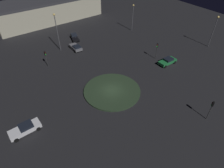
{
  "coord_description": "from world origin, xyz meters",
  "views": [
    {
      "loc": [
        -22.96,
        13.66,
        23.0
      ],
      "look_at": [
        0.0,
        0.0,
        1.75
      ],
      "focal_mm": 29.85,
      "sensor_mm": 36.0,
      "label": 1
    }
  ],
  "objects": [
    {
      "name": "car_white",
      "position": [
        -1.46,
        15.79,
        0.76
      ],
      "size": [
        2.48,
        4.66,
        1.46
      ],
      "rotation": [
        0.0,
        0.0,
        1.7
      ],
      "color": "white",
      "rests_on": "ground_plane"
    },
    {
      "name": "streetlamp_south",
      "position": [
        2.66,
        -31.37,
        5.37
      ],
      "size": [
        0.54,
        0.54,
        8.03
      ],
      "color": "#4C4C51",
      "rests_on": "ground_plane"
    },
    {
      "name": "car_black",
      "position": [
        24.78,
        -2.45,
        0.72
      ],
      "size": [
        4.58,
        2.52,
        1.38
      ],
      "rotation": [
        0.0,
        0.0,
        2.98
      ],
      "color": "black",
      "rests_on": "ground_plane"
    },
    {
      "name": "car_grey",
      "position": [
        18.88,
        -0.42,
        0.71
      ],
      "size": [
        4.31,
        2.36,
        1.33
      ],
      "rotation": [
        0.0,
        0.0,
        0.07
      ],
      "color": "slate",
      "rests_on": "ground_plane"
    },
    {
      "name": "traffic_light_southwest",
      "position": [
        -13.58,
        -9.51,
        2.7
      ],
      "size": [
        0.39,
        0.37,
        3.77
      ],
      "rotation": [
        0.0,
        0.0,
        0.61
      ],
      "color": "#2D2D2D",
      "rests_on": "ground_plane"
    },
    {
      "name": "streetlamp_east",
      "position": [
        20.64,
        3.06,
        5.86
      ],
      "size": [
        0.5,
        0.5,
        9.31
      ],
      "color": "#4C4C51",
      "rests_on": "ground_plane"
    },
    {
      "name": "streetlamp_southeast",
      "position": [
        21.77,
        -20.11,
        5.01
      ],
      "size": [
        0.5,
        0.5,
        7.75
      ],
      "color": "#4C4C51",
      "rests_on": "ground_plane"
    },
    {
      "name": "traffic_light_south",
      "position": [
        4.97,
        -15.01,
        2.8
      ],
      "size": [
        0.35,
        0.39,
        3.93
      ],
      "rotation": [
        0.0,
        0.0,
        1.89
      ],
      "color": "#2D2D2D",
      "rests_on": "ground_plane"
    },
    {
      "name": "store_building",
      "position": [
        44.39,
        -1.11,
        3.47
      ],
      "size": [
        18.12,
        36.5,
        6.94
      ],
      "rotation": [
        0.0,
        0.0,
        8.0
      ],
      "color": "#B7B299",
      "rests_on": "ground_plane"
    },
    {
      "name": "ground_plane",
      "position": [
        0.0,
        0.0,
        0.0
      ],
      "size": [
        117.7,
        117.7,
        0.0
      ],
      "primitive_type": "plane",
      "color": "black"
    },
    {
      "name": "car_green",
      "position": [
        1.81,
        -15.8,
        0.74
      ],
      "size": [
        2.34,
        4.51,
        1.41
      ],
      "rotation": [
        0.0,
        0.0,
        1.65
      ],
      "color": "#1E7238",
      "rests_on": "ground_plane"
    },
    {
      "name": "traffic_light_northeast",
      "position": [
        14.73,
        7.96,
        2.69
      ],
      "size": [
        0.4,
        0.37,
        3.77
      ],
      "rotation": [
        0.0,
        0.0,
        -2.65
      ],
      "color": "#2D2D2D",
      "rests_on": "ground_plane"
    },
    {
      "name": "roundabout_island",
      "position": [
        0.0,
        0.0,
        0.15
      ],
      "size": [
        10.7,
        10.7,
        0.31
      ],
      "primitive_type": "cylinder",
      "color": "#263823",
      "rests_on": "ground_plane"
    }
  ]
}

